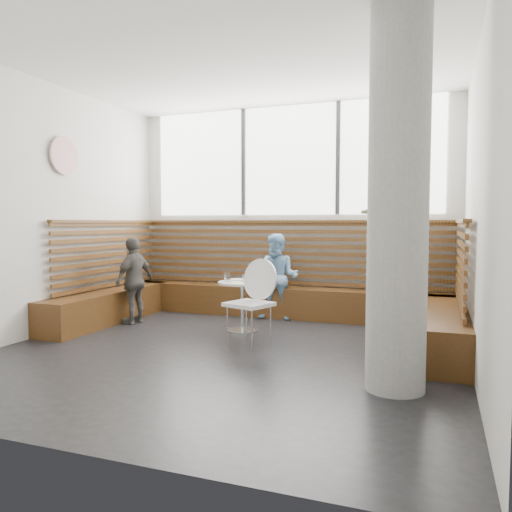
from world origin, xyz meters
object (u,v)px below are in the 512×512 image
(cafe_table, at_px, (242,296))
(cafe_chair, at_px, (251,295))
(adult_man, at_px, (389,267))
(concrete_column, at_px, (398,201))
(child_left, at_px, (134,280))
(child_back, at_px, (278,277))

(cafe_table, relative_size, cafe_chair, 0.65)
(cafe_table, relative_size, adult_man, 0.37)
(concrete_column, bearing_deg, cafe_table, 141.01)
(child_left, bearing_deg, concrete_column, 72.35)
(cafe_table, xyz_separation_m, child_left, (-1.64, -0.02, 0.14))
(cafe_table, height_order, adult_man, adult_man)
(concrete_column, xyz_separation_m, cafe_chair, (-1.70, 1.03, -1.01))
(adult_man, xyz_separation_m, child_back, (-1.63, 0.80, -0.26))
(cafe_chair, distance_m, child_back, 1.55)
(child_back, xyz_separation_m, child_left, (-1.84, -0.91, -0.02))
(concrete_column, height_order, cafe_chair, concrete_column)
(adult_man, height_order, child_left, adult_man)
(adult_man, relative_size, child_back, 1.42)
(adult_man, bearing_deg, concrete_column, 174.67)
(cafe_table, distance_m, child_back, 0.93)
(child_back, bearing_deg, cafe_table, -104.54)
(child_back, distance_m, child_left, 2.06)
(concrete_column, bearing_deg, cafe_chair, 148.72)
(cafe_table, distance_m, child_left, 1.64)
(concrete_column, distance_m, adult_man, 1.92)
(concrete_column, xyz_separation_m, adult_man, (-0.23, 1.77, -0.71))
(cafe_chair, bearing_deg, child_back, 116.03)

